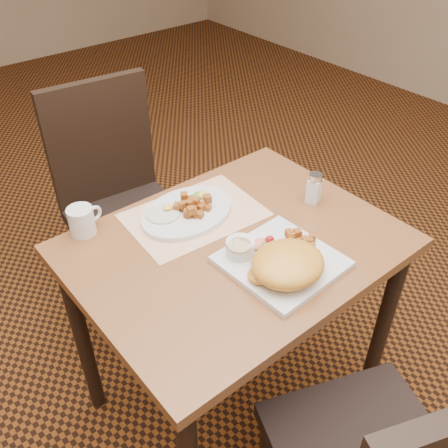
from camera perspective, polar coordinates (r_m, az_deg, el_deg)
ground at (r=1.98m, az=1.00°, el=-19.03°), size 8.00×8.00×0.00m
table at (r=1.49m, az=1.27°, el=-5.34°), size 0.90×0.70×0.75m
chair_far at (r=2.03m, az=-12.02°, el=3.41°), size 0.46×0.47×0.97m
placemat at (r=1.52m, az=-3.40°, el=1.03°), size 0.42×0.31×0.00m
plate_square at (r=1.35m, az=6.55°, el=-4.29°), size 0.29×0.29×0.02m
plate_oval at (r=1.52m, az=-4.23°, el=1.35°), size 0.33×0.26×0.02m
hollandaise_mound at (r=1.28m, az=7.23°, el=-4.62°), size 0.20×0.18×0.07m
ramekin at (r=1.34m, az=1.83°, el=-2.68°), size 0.08×0.08×0.04m
garnish_sq at (r=1.38m, az=4.32°, el=-2.14°), size 0.08×0.05×0.03m
fried_egg at (r=1.50m, az=-6.92°, el=1.25°), size 0.10×0.10×0.02m
garnish_ov at (r=1.56m, az=-2.73°, el=3.36°), size 0.05×0.05×0.02m
salt_shaker at (r=1.58m, az=10.26°, el=4.12°), size 0.05×0.05×0.10m
coffee_mug at (r=1.48m, az=-15.90°, el=0.38°), size 0.11×0.07×0.08m
home_fries_sq at (r=1.39m, az=8.44°, el=-1.86°), size 0.11×0.09×0.03m
home_fries_ov at (r=1.50m, az=-3.62°, el=2.07°), size 0.11×0.12×0.04m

